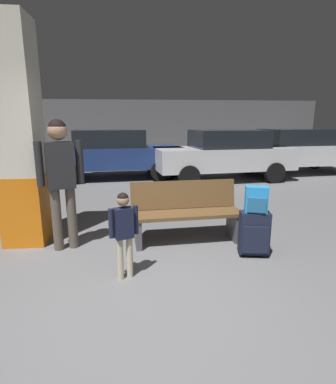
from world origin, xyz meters
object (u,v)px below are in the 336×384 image
object	(u,v)px
bench	(186,212)
parked_car_near	(224,154)
suitcase	(254,233)
parked_car_far	(114,153)
backpack_bright	(256,200)
structural_pillar	(19,137)
adult	(61,171)
child	(124,227)
parked_car_side	(297,150)

from	to	relation	value
bench	parked_car_near	bearing A→B (deg)	68.29
suitcase	parked_car_far	size ratio (longest dim) A/B	0.14
bench	backpack_bright	size ratio (longest dim) A/B	4.81
suitcase	parked_car_near	distance (m)	5.50
structural_pillar	adult	world-z (taller)	structural_pillar
bench	backpack_bright	xyz separation A→B (m)	(0.81, -0.61, 0.33)
backpack_bright	parked_car_far	distance (m)	6.43
adult	parked_car_near	distance (m)	6.08
child	adult	size ratio (longest dim) A/B	0.56
bench	parked_car_far	bearing A→B (deg)	105.20
bench	suitcase	size ratio (longest dim) A/B	2.71
structural_pillar	backpack_bright	xyz separation A→B (m)	(3.15, -0.82, -0.77)
structural_pillar	adult	bearing A→B (deg)	-28.03
suitcase	child	bearing A→B (deg)	-165.71
bench	parked_car_side	size ratio (longest dim) A/B	0.38
structural_pillar	backpack_bright	distance (m)	3.34
backpack_bright	adult	size ratio (longest dim) A/B	0.19
suitcase	parked_car_near	bearing A→B (deg)	78.60
backpack_bright	parked_car_near	bearing A→B (deg)	78.59
structural_pillar	parked_car_far	distance (m)	5.31
adult	parked_car_far	world-z (taller)	adult
structural_pillar	parked_car_near	world-z (taller)	structural_pillar
parked_car_side	suitcase	bearing A→B (deg)	-121.81
parked_car_far	backpack_bright	bearing A→B (deg)	-69.23
structural_pillar	child	xyz separation A→B (m)	(1.47, -1.24, -0.92)
bench	adult	xyz separation A→B (m)	(-1.72, -0.12, 0.66)
parked_car_side	parked_car_near	size ratio (longest dim) A/B	0.99
structural_pillar	bench	world-z (taller)	structural_pillar
bench	child	xyz separation A→B (m)	(-0.86, -1.03, 0.18)
suitcase	bench	bearing A→B (deg)	143.20
adult	parked_car_near	bearing A→B (deg)	53.43
bench	adult	world-z (taller)	adult
structural_pillar	parked_car_near	bearing A→B (deg)	47.10
parked_car_near	parked_car_far	size ratio (longest dim) A/B	1.01
bench	suitcase	distance (m)	1.02
adult	parked_car_near	xyz separation A→B (m)	(3.62, 4.88, -0.30)
adult	parked_car_side	size ratio (longest dim) A/B	0.42
backpack_bright	child	size ratio (longest dim) A/B	0.34
child	adult	distance (m)	1.35
parked_car_near	parked_car_far	distance (m)	3.42
backpack_bright	parked_car_near	distance (m)	5.48
bench	parked_car_far	distance (m)	5.61
suitcase	child	xyz separation A→B (m)	(-1.67, -0.43, 0.30)
parked_car_near	parked_car_side	bearing A→B (deg)	18.42
bench	child	size ratio (longest dim) A/B	1.63
bench	parked_car_side	distance (m)	7.42
adult	parked_car_near	world-z (taller)	adult
bench	backpack_bright	world-z (taller)	backpack_bright
child	parked_car_far	size ratio (longest dim) A/B	0.24
backpack_bright	parked_car_far	size ratio (longest dim) A/B	0.08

